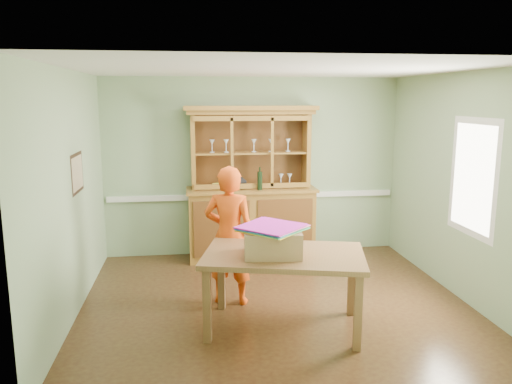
{
  "coord_description": "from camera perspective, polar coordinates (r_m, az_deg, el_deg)",
  "views": [
    {
      "loc": [
        -0.96,
        -5.53,
        2.39
      ],
      "look_at": [
        -0.17,
        0.4,
        1.26
      ],
      "focal_mm": 35.0,
      "sensor_mm": 36.0,
      "label": 1
    }
  ],
  "objects": [
    {
      "name": "wall_left",
      "position": [
        5.77,
        -20.4,
        -0.36
      ],
      "size": [
        0.0,
        4.0,
        4.0
      ],
      "primitive_type": "plane",
      "rotation": [
        1.57,
        0.0,
        1.57
      ],
      "color": "#88A47B",
      "rests_on": "floor"
    },
    {
      "name": "china_hutch",
      "position": [
        7.5,
        -0.58,
        -1.56
      ],
      "size": [
        1.94,
        0.64,
        2.28
      ],
      "color": "olive",
      "rests_on": "floor"
    },
    {
      "name": "wall_front",
      "position": [
        3.8,
        7.33,
        -5.26
      ],
      "size": [
        4.5,
        0.0,
        4.5
      ],
      "primitive_type": "plane",
      "rotation": [
        -1.57,
        0.0,
        0.0
      ],
      "color": "#88A47B",
      "rests_on": "floor"
    },
    {
      "name": "window_panel",
      "position": [
        6.19,
        23.51,
        1.54
      ],
      "size": [
        0.03,
        0.96,
        1.36
      ],
      "color": "white",
      "rests_on": "wall_right"
    },
    {
      "name": "framed_map",
      "position": [
        6.02,
        -19.71,
        2.06
      ],
      "size": [
        0.03,
        0.6,
        0.46
      ],
      "color": "black",
      "rests_on": "wall_left"
    },
    {
      "name": "ceiling",
      "position": [
        5.62,
        2.29,
        13.85
      ],
      "size": [
        4.5,
        4.5,
        0.0
      ],
      "primitive_type": "plane",
      "rotation": [
        3.14,
        0.0,
        0.0
      ],
      "color": "white",
      "rests_on": "wall_back"
    },
    {
      "name": "floor",
      "position": [
        6.1,
        2.1,
        -12.38
      ],
      "size": [
        4.5,
        4.5,
        0.0
      ],
      "primitive_type": "plane",
      "color": "#4B3318",
      "rests_on": "ground"
    },
    {
      "name": "cardboard_box",
      "position": [
        5.08,
        1.89,
        -5.78
      ],
      "size": [
        0.61,
        0.51,
        0.26
      ],
      "primitive_type": "cube",
      "rotation": [
        0.0,
        0.0,
        -0.1
      ],
      "color": "#94734C",
      "rests_on": "dining_table"
    },
    {
      "name": "chair_rail",
      "position": [
        7.71,
        -0.32,
        -0.45
      ],
      "size": [
        4.41,
        0.05,
        0.08
      ],
      "primitive_type": "cube",
      "color": "white",
      "rests_on": "wall_back"
    },
    {
      "name": "kite_stack",
      "position": [
        5.01,
        1.93,
        -4.1
      ],
      "size": [
        0.77,
        0.77,
        0.05
      ],
      "rotation": [
        0.0,
        0.0,
        0.84
      ],
      "color": "yellow",
      "rests_on": "cardboard_box"
    },
    {
      "name": "wall_back",
      "position": [
        7.66,
        -0.35,
        2.89
      ],
      "size": [
        4.5,
        0.0,
        4.5
      ],
      "primitive_type": "plane",
      "rotation": [
        1.57,
        0.0,
        0.0
      ],
      "color": "#88A47B",
      "rests_on": "floor"
    },
    {
      "name": "wall_right",
      "position": [
        6.48,
        22.22,
        0.66
      ],
      "size": [
        0.0,
        4.0,
        4.0
      ],
      "primitive_type": "plane",
      "rotation": [
        1.57,
        0.0,
        -1.57
      ],
      "color": "#88A47B",
      "rests_on": "floor"
    },
    {
      "name": "dining_table",
      "position": [
        5.21,
        3.21,
        -8.0
      ],
      "size": [
        1.82,
        1.34,
        0.82
      ],
      "rotation": [
        0.0,
        0.0,
        -0.24
      ],
      "color": "brown",
      "rests_on": "floor"
    },
    {
      "name": "person",
      "position": [
        5.83,
        -3.05,
        -4.97
      ],
      "size": [
        0.69,
        0.56,
        1.63
      ],
      "primitive_type": "imported",
      "rotation": [
        0.0,
        0.0,
        2.82
      ],
      "color": "#DA450D",
      "rests_on": "floor"
    }
  ]
}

